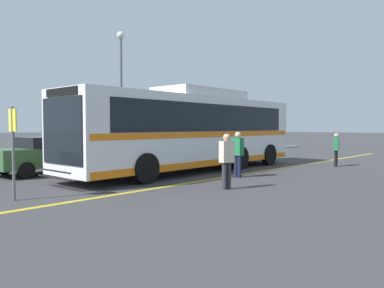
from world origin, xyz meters
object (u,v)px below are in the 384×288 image
object	(u,v)px
parked_car_2	(152,149)
parked_car_3	(227,144)
transit_bus	(192,129)
bus_stop_sign	(13,141)
pedestrian_0	(336,148)
street_lamp	(121,79)
pedestrian_1	(238,152)
parked_car_1	(47,155)
pedestrian_2	(227,158)

from	to	relation	value
parked_car_2	parked_car_3	size ratio (longest dim) A/B	0.85
transit_bus	bus_stop_sign	size ratio (longest dim) A/B	5.15
pedestrian_0	street_lamp	world-z (taller)	street_lamp
street_lamp	pedestrian_1	bearing A→B (deg)	-97.72
pedestrian_0	parked_car_1	bearing A→B (deg)	127.65
parked_car_1	street_lamp	bearing A→B (deg)	110.83
parked_car_1	parked_car_2	xyz separation A→B (m)	(5.58, 0.13, -0.05)
parked_car_3	street_lamp	distance (m)	7.74
parked_car_1	pedestrian_2	bearing A→B (deg)	10.91
transit_bus	parked_car_3	distance (m)	8.20
parked_car_2	bus_stop_sign	size ratio (longest dim) A/B	1.78
transit_bus	parked_car_2	xyz separation A→B (m)	(1.07, 3.78, -1.04)
pedestrian_0	parked_car_2	bearing A→B (deg)	105.70
pedestrian_0	bus_stop_sign	world-z (taller)	bus_stop_sign
bus_stop_sign	street_lamp	xyz separation A→B (m)	(8.45, 7.01, 2.95)
parked_car_1	pedestrian_2	size ratio (longest dim) A/B	2.61
parked_car_2	pedestrian_0	size ratio (longest dim) A/B	2.71
parked_car_2	parked_car_3	distance (m)	6.18
parked_car_3	parked_car_2	bearing A→B (deg)	92.63
pedestrian_2	bus_stop_sign	bearing A→B (deg)	-20.09
parked_car_2	street_lamp	xyz separation A→B (m)	(-0.24, 2.22, 3.73)
bus_stop_sign	street_lamp	size ratio (longest dim) A/B	0.34
transit_bus	parked_car_2	distance (m)	4.07
transit_bus	street_lamp	world-z (taller)	street_lamp
transit_bus	parked_car_1	xyz separation A→B (m)	(-4.51, 3.65, -0.99)
pedestrian_1	pedestrian_2	bearing A→B (deg)	127.51
parked_car_2	pedestrian_1	size ratio (longest dim) A/B	2.51
transit_bus	street_lamp	bearing A→B (deg)	-9.20
transit_bus	pedestrian_1	size ratio (longest dim) A/B	7.25
parked_car_1	parked_car_2	bearing A→B (deg)	88.42
transit_bus	pedestrian_1	bearing A→B (deg)	171.24
parked_car_1	pedestrian_0	xyz separation A→B (m)	(10.40, -7.32, 0.12)
street_lamp	parked_car_1	bearing A→B (deg)	-156.25
pedestrian_0	parked_car_3	bearing A→B (deg)	62.42
parked_car_1	pedestrian_1	world-z (taller)	pedestrian_1
pedestrian_0	bus_stop_sign	bearing A→B (deg)	151.67
parked_car_2	pedestrian_1	bearing A→B (deg)	164.02
bus_stop_sign	pedestrian_2	bearing A→B (deg)	-121.17
parked_car_1	pedestrian_0	bearing A→B (deg)	51.93
transit_bus	pedestrian_1	distance (m)	2.71
pedestrian_2	street_lamp	xyz separation A→B (m)	(3.49, 9.85, 3.50)
parked_car_2	pedestrian_2	distance (m)	8.50
parked_car_2	bus_stop_sign	xyz separation A→B (m)	(-8.69, -4.79, 0.78)
parked_car_2	street_lamp	size ratio (longest dim) A/B	0.60
parked_car_3	bus_stop_sign	distance (m)	15.62
parked_car_2	bus_stop_sign	distance (m)	9.96
parked_car_1	bus_stop_sign	world-z (taller)	bus_stop_sign
parked_car_2	transit_bus	bearing A→B (deg)	160.70
pedestrian_1	pedestrian_2	distance (m)	2.66
pedestrian_0	pedestrian_2	world-z (taller)	pedestrian_2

